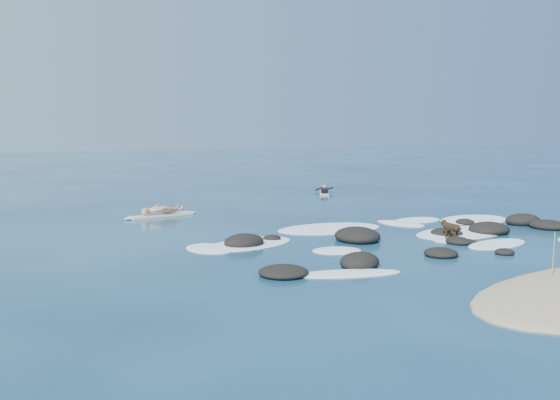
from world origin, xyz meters
TOP-DOWN VIEW (x-y plane):
  - ground at (0.00, 0.00)m, footprint 160.00×160.00m
  - reef_rocks at (1.14, -1.39)m, footprint 13.75×5.87m
  - breaking_foam at (1.09, -0.22)m, footprint 14.55×8.44m
  - standing_surfer_rig at (-5.01, 8.09)m, footprint 3.22×0.94m
  - paddling_surfer_rig at (5.68, 12.14)m, footprint 1.65×2.10m
  - dog at (1.08, -1.69)m, footprint 0.32×1.03m

SIDE VIEW (x-z plane):
  - ground at x=0.00m, z-range 0.00..0.00m
  - breaking_foam at x=1.09m, z-range -0.05..0.07m
  - reef_rocks at x=1.14m, z-range -0.16..0.39m
  - paddling_surfer_rig at x=5.68m, z-range -0.06..0.34m
  - dog at x=1.08m, z-range 0.11..0.76m
  - standing_surfer_rig at x=-5.01m, z-range -0.19..1.64m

